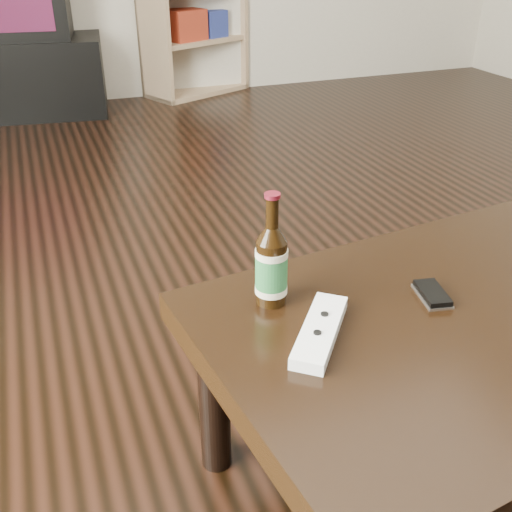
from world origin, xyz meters
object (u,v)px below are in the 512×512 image
object	(u,v)px
beer_bottle	(271,266)
remote	(320,331)
tv_stand	(9,76)
phone	(432,294)
coffee_table	(494,326)

from	to	relation	value
beer_bottle	remote	size ratio (longest dim) A/B	1.11
beer_bottle	remote	distance (m)	0.15
tv_stand	beer_bottle	world-z (taller)	beer_bottle
tv_stand	phone	bearing A→B (deg)	-69.17
tv_stand	coffee_table	xyz separation A→B (m)	(0.85, -3.34, 0.14)
tv_stand	remote	bearing A→B (deg)	-73.54
coffee_table	beer_bottle	xyz separation A→B (m)	(-0.40, 0.15, 0.13)
remote	tv_stand	bearing A→B (deg)	137.06
remote	coffee_table	bearing A→B (deg)	35.23
beer_bottle	phone	xyz separation A→B (m)	(0.29, -0.10, -0.07)
tv_stand	beer_bottle	xyz separation A→B (m)	(0.45, -3.18, 0.27)
tv_stand	beer_bottle	distance (m)	3.23
coffee_table	phone	world-z (taller)	phone
tv_stand	remote	world-z (taller)	tv_stand
phone	tv_stand	bearing A→B (deg)	114.88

